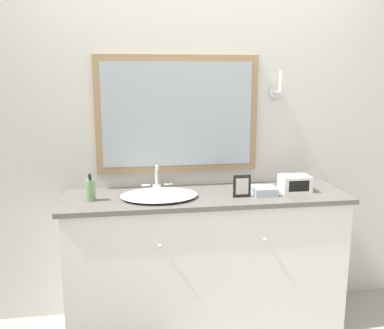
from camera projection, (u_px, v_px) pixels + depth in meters
The scene contains 8 objects.
wall_back at pixel (198, 133), 2.95m from camera, with size 8.00×0.18×2.55m.
vanity_counter at pixel (205, 261), 2.84m from camera, with size 1.82×0.53×0.92m.
sink_basin at pixel (159, 194), 2.68m from camera, with size 0.48×0.41×0.17m.
soap_bottle at pixel (91, 190), 2.60m from camera, with size 0.06×0.06×0.17m.
appliance_box at pixel (295, 184), 2.81m from camera, with size 0.19×0.14×0.11m.
picture_frame at pixel (242, 186), 2.67m from camera, with size 0.11×0.01×0.14m.
hand_towel_near_sink at pixel (264, 191), 2.73m from camera, with size 0.14×0.13×0.05m.
metal_tray at pixel (253, 187), 2.91m from camera, with size 0.14×0.11×0.01m.
Camera 1 is at (-0.49, -2.31, 1.66)m, focal length 40.00 mm.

